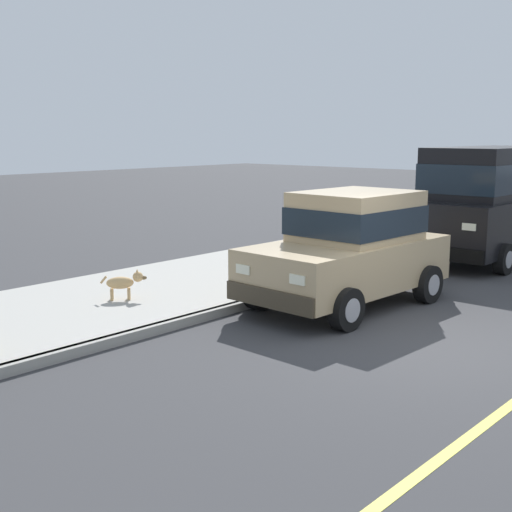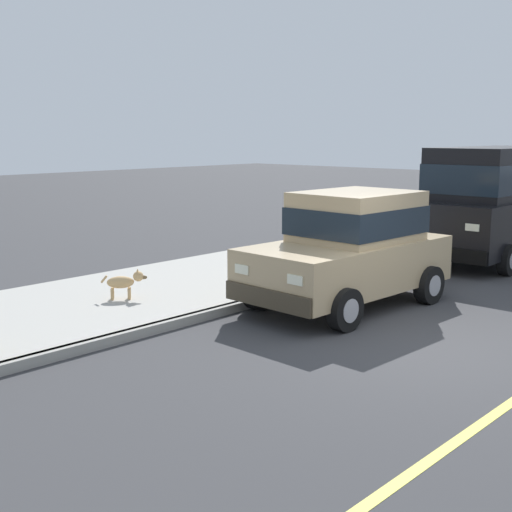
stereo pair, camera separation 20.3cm
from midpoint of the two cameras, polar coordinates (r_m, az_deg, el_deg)
ground_plane at (r=9.56m, az=13.96°, el=-7.22°), size 80.00×80.00×0.00m
curb at (r=11.30m, az=-0.54°, el=-3.83°), size 0.16×64.00×0.14m
sidewalk at (r=12.55m, az=-6.65°, el=-2.48°), size 3.60×64.00×0.14m
car_tan_hatchback at (r=11.26m, az=7.36°, el=0.74°), size 2.06×3.86×1.88m
car_black_van at (r=16.14m, az=18.70°, el=4.64°), size 2.16×4.91×2.52m
dog_tan at (r=11.32m, az=-11.48°, el=-2.16°), size 0.52×0.62×0.49m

